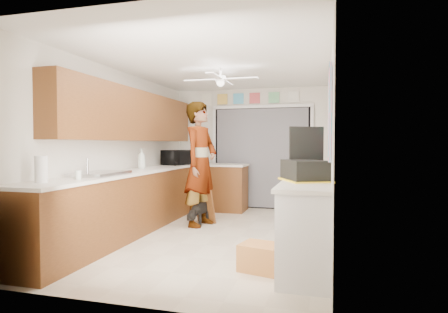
# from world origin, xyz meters

# --- Properties ---
(floor) EXTENTS (5.00, 5.00, 0.00)m
(floor) POSITION_xyz_m (0.00, 0.00, 0.00)
(floor) COLOR beige
(floor) RESTS_ON ground
(ceiling) EXTENTS (5.00, 5.00, 0.00)m
(ceiling) POSITION_xyz_m (0.00, 0.00, 2.50)
(ceiling) COLOR white
(ceiling) RESTS_ON ground
(wall_back) EXTENTS (3.20, 0.00, 3.20)m
(wall_back) POSITION_xyz_m (0.00, 2.50, 1.25)
(wall_back) COLOR silver
(wall_back) RESTS_ON ground
(wall_front) EXTENTS (3.20, 0.00, 3.20)m
(wall_front) POSITION_xyz_m (0.00, -2.50, 1.25)
(wall_front) COLOR silver
(wall_front) RESTS_ON ground
(wall_left) EXTENTS (0.00, 5.00, 5.00)m
(wall_left) POSITION_xyz_m (-1.60, 0.00, 1.25)
(wall_left) COLOR silver
(wall_left) RESTS_ON ground
(wall_right) EXTENTS (0.00, 5.00, 5.00)m
(wall_right) POSITION_xyz_m (1.60, 0.00, 1.25)
(wall_right) COLOR silver
(wall_right) RESTS_ON ground
(left_base_cabinets) EXTENTS (0.60, 4.80, 0.90)m
(left_base_cabinets) POSITION_xyz_m (-1.30, 0.00, 0.45)
(left_base_cabinets) COLOR brown
(left_base_cabinets) RESTS_ON floor
(left_countertop) EXTENTS (0.62, 4.80, 0.04)m
(left_countertop) POSITION_xyz_m (-1.29, 0.00, 0.92)
(left_countertop) COLOR white
(left_countertop) RESTS_ON left_base_cabinets
(upper_cabinets) EXTENTS (0.32, 4.00, 0.80)m
(upper_cabinets) POSITION_xyz_m (-1.44, 0.20, 1.80)
(upper_cabinets) COLOR brown
(upper_cabinets) RESTS_ON wall_left
(sink_basin) EXTENTS (0.50, 0.76, 0.06)m
(sink_basin) POSITION_xyz_m (-1.29, -1.00, 0.95)
(sink_basin) COLOR silver
(sink_basin) RESTS_ON left_countertop
(faucet) EXTENTS (0.03, 0.03, 0.22)m
(faucet) POSITION_xyz_m (-1.48, -1.00, 1.05)
(faucet) COLOR silver
(faucet) RESTS_ON left_countertop
(peninsula_base) EXTENTS (1.00, 0.60, 0.90)m
(peninsula_base) POSITION_xyz_m (-0.50, 2.00, 0.45)
(peninsula_base) COLOR brown
(peninsula_base) RESTS_ON floor
(peninsula_top) EXTENTS (1.04, 0.64, 0.04)m
(peninsula_top) POSITION_xyz_m (-0.50, 2.00, 0.92)
(peninsula_top) COLOR white
(peninsula_top) RESTS_ON peninsula_base
(back_opening_recess) EXTENTS (2.00, 0.06, 2.10)m
(back_opening_recess) POSITION_xyz_m (0.25, 2.47, 1.05)
(back_opening_recess) COLOR black
(back_opening_recess) RESTS_ON wall_back
(curtain_panel) EXTENTS (1.90, 0.03, 2.05)m
(curtain_panel) POSITION_xyz_m (0.25, 2.43, 1.05)
(curtain_panel) COLOR slate
(curtain_panel) RESTS_ON wall_back
(door_trim_left) EXTENTS (0.06, 0.04, 2.10)m
(door_trim_left) POSITION_xyz_m (-0.77, 2.44, 1.05)
(door_trim_left) COLOR white
(door_trim_left) RESTS_ON wall_back
(door_trim_right) EXTENTS (0.06, 0.04, 2.10)m
(door_trim_right) POSITION_xyz_m (1.27, 2.44, 1.05)
(door_trim_right) COLOR white
(door_trim_right) RESTS_ON wall_back
(door_trim_head) EXTENTS (2.10, 0.04, 0.06)m
(door_trim_head) POSITION_xyz_m (0.25, 2.44, 2.12)
(door_trim_head) COLOR white
(door_trim_head) RESTS_ON wall_back
(header_frame_0) EXTENTS (0.22, 0.02, 0.22)m
(header_frame_0) POSITION_xyz_m (-0.60, 2.47, 2.30)
(header_frame_0) COLOR #E9BE4D
(header_frame_0) RESTS_ON wall_back
(header_frame_1) EXTENTS (0.22, 0.02, 0.22)m
(header_frame_1) POSITION_xyz_m (-0.25, 2.47, 2.30)
(header_frame_1) COLOR #53B1DD
(header_frame_1) RESTS_ON wall_back
(header_frame_2) EXTENTS (0.22, 0.02, 0.22)m
(header_frame_2) POSITION_xyz_m (0.10, 2.47, 2.30)
(header_frame_2) COLOR #C94B51
(header_frame_2) RESTS_ON wall_back
(header_frame_3) EXTENTS (0.22, 0.02, 0.22)m
(header_frame_3) POSITION_xyz_m (0.50, 2.47, 2.30)
(header_frame_3) COLOR #6FC285
(header_frame_3) RESTS_ON wall_back
(header_frame_4) EXTENTS (0.22, 0.02, 0.22)m
(header_frame_4) POSITION_xyz_m (0.90, 2.47, 2.30)
(header_frame_4) COLOR silver
(header_frame_4) RESTS_ON wall_back
(route66_sign) EXTENTS (0.22, 0.02, 0.26)m
(route66_sign) POSITION_xyz_m (-0.95, 2.47, 2.30)
(route66_sign) COLOR silver
(route66_sign) RESTS_ON wall_back
(right_counter_base) EXTENTS (0.50, 1.40, 0.90)m
(right_counter_base) POSITION_xyz_m (1.35, -1.20, 0.45)
(right_counter_base) COLOR white
(right_counter_base) RESTS_ON floor
(right_counter_top) EXTENTS (0.54, 1.44, 0.04)m
(right_counter_top) POSITION_xyz_m (1.34, -1.20, 0.92)
(right_counter_top) COLOR white
(right_counter_top) RESTS_ON right_counter_base
(abstract_painting) EXTENTS (0.03, 1.15, 0.95)m
(abstract_painting) POSITION_xyz_m (1.58, -1.00, 1.65)
(abstract_painting) COLOR #F65A86
(abstract_painting) RESTS_ON wall_right
(ceiling_fan) EXTENTS (1.14, 1.14, 0.24)m
(ceiling_fan) POSITION_xyz_m (0.00, 0.20, 2.32)
(ceiling_fan) COLOR white
(ceiling_fan) RESTS_ON ceiling
(microwave) EXTENTS (0.49, 0.60, 0.29)m
(microwave) POSITION_xyz_m (-1.24, 1.46, 1.08)
(microwave) COLOR black
(microwave) RESTS_ON left_countertop
(soap_bottle) EXTENTS (0.16, 0.16, 0.33)m
(soap_bottle) POSITION_xyz_m (-1.39, 0.34, 1.10)
(soap_bottle) COLOR silver
(soap_bottle) RESTS_ON left_countertop
(jar_b) EXTENTS (0.08, 0.08, 0.10)m
(jar_b) POSITION_xyz_m (-1.22, -1.54, 0.99)
(jar_b) COLOR silver
(jar_b) RESTS_ON left_countertop
(paper_towel_roll) EXTENTS (0.17, 0.17, 0.28)m
(paper_towel_roll) POSITION_xyz_m (-1.36, -1.96, 1.08)
(paper_towel_roll) COLOR white
(paper_towel_roll) RESTS_ON left_countertop
(suitcase) EXTENTS (0.59, 0.65, 0.23)m
(suitcase) POSITION_xyz_m (1.32, -1.01, 1.05)
(suitcase) COLOR black
(suitcase) RESTS_ON right_counter_top
(suitcase_rim) EXTENTS (0.64, 0.71, 0.02)m
(suitcase_rim) POSITION_xyz_m (1.32, -1.01, 0.94)
(suitcase_rim) COLOR yellow
(suitcase_rim) RESTS_ON suitcase
(suitcase_lid) EXTENTS (0.39, 0.20, 0.50)m
(suitcase_lid) POSITION_xyz_m (1.32, -0.72, 1.30)
(suitcase_lid) COLOR black
(suitcase_lid) RESTS_ON suitcase
(cardboard_box) EXTENTS (0.52, 0.44, 0.29)m
(cardboard_box) POSITION_xyz_m (0.90, -1.35, 0.14)
(cardboard_box) COLOR #BA753A
(cardboard_box) RESTS_ON floor
(navy_crate) EXTENTS (0.39, 0.35, 0.20)m
(navy_crate) POSITION_xyz_m (1.00, -1.37, 0.10)
(navy_crate) COLOR #151C36
(navy_crate) RESTS_ON floor
(cabinet_door_panel) EXTENTS (0.42, 0.29, 0.58)m
(cabinet_door_panel) POSITION_xyz_m (-0.44, 0.75, 0.29)
(cabinet_door_panel) COLOR brown
(cabinet_door_panel) RESTS_ON floor
(man) EXTENTS (0.63, 0.83, 2.04)m
(man) POSITION_xyz_m (-0.45, 0.58, 1.02)
(man) COLOR white
(man) RESTS_ON floor
(dog) EXTENTS (0.31, 0.57, 0.42)m
(dog) POSITION_xyz_m (-0.47, 0.62, 0.21)
(dog) COLOR black
(dog) RESTS_ON floor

